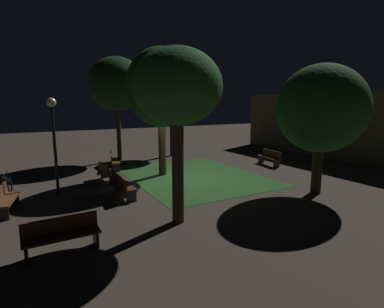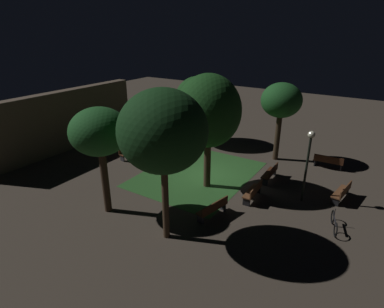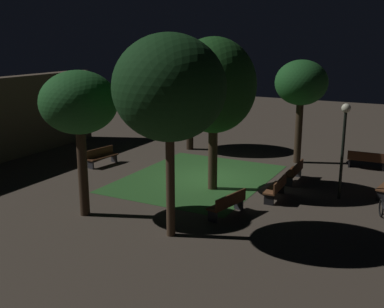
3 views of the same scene
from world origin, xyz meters
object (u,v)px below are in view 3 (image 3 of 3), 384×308
Objects in this scene: tree_back_right at (79,104)px; tree_tall_center at (214,86)px; bench_front_left at (228,204)px; tree_left_canopy at (169,89)px; tree_back_left at (190,90)px; bench_lawn_edge at (367,160)px; lamp_post_plaza_west at (344,134)px; bench_back_row at (277,188)px; bench_front_right at (295,171)px; bicycle at (384,213)px; tree_lawn_side at (301,84)px; bench_path_side at (101,156)px.

tree_tall_center is (4.95, -2.88, 0.31)m from tree_back_right.
tree_left_canopy is (-2.44, 0.99, 4.38)m from bench_front_left.
tree_tall_center reaches higher than tree_back_left.
lamp_post_plaza_west reaches higher than bench_lawn_edge.
tree_left_canopy is at bearing -170.30° from tree_tall_center.
bench_lawn_edge is (6.37, -2.59, 0.00)m from bench_back_row.
tree_tall_center reaches higher than tree_back_right.
lamp_post_plaza_west reaches higher than bench_front_right.
lamp_post_plaza_west is 3.51m from bicycle.
bench_back_row is 0.34× the size of tree_back_right.
tree_lawn_side is at bearing -89.95° from tree_back_left.
bench_front_right is 5.24m from bicycle.
bench_front_right is at bearing -115.10° from tree_back_left.
tree_tall_center is at bearing 35.24° from bench_front_left.
bench_lawn_edge is 1.09× the size of bicycle.
bicycle is (2.06, -5.13, -0.14)m from bench_front_left.
bicycle is at bearing -133.77° from lamp_post_plaza_west.
bicycle reaches higher than bench_back_row.
tree_left_canopy reaches higher than bench_path_side.
bench_front_right is 9.11m from tree_left_canopy.
tree_back_right is 5.73m from tree_tall_center.
tree_tall_center is (-6.02, -4.30, 0.97)m from tree_back_left.
bench_back_row is 7.07m from tree_lawn_side.
tree_back_left is at bearing 90.05° from tree_lawn_side.
tree_tall_center is (-2.67, 2.86, 3.95)m from bench_front_right.
bench_back_row is at bearing -21.48° from tree_left_canopy.
bench_front_right is at bearing -166.57° from tree_lawn_side.
tree_back_right is at bearing -172.61° from tree_back_left.
bench_back_row is 3.39m from lamp_post_plaza_west.
bench_lawn_edge is 4.97m from tree_lawn_side.
bench_back_row is at bearing 157.87° from bench_lawn_edge.
bicycle is at bearing -53.64° from tree_left_canopy.
lamp_post_plaza_west reaches higher than bench_back_row.
bench_front_left is (-5.29, 1.00, 0.00)m from bench_front_right.
bench_front_left is 0.28× the size of tree_left_canopy.
tree_tall_center is at bearing 9.70° from tree_left_canopy.
bench_path_side is 1.11× the size of bicycle.
tree_tall_center is 3.86× the size of bicycle.
tree_tall_center reaches higher than bench_back_row.
bench_front_right is 8.45m from tree_back_left.
tree_back_left is (3.36, 7.17, 2.98)m from bench_front_right.
tree_back_right is at bearing 143.64° from bench_lawn_edge.
bicycle is at bearing -128.06° from bench_front_right.
bicycle is (-3.23, -4.12, -0.14)m from bench_front_right.
tree_tall_center is at bearing -30.22° from tree_back_right.
tree_back_left is (6.02, 7.17, 2.98)m from bench_back_row.
bench_back_row is 2.66m from bench_front_right.
bench_path_side is 10.50m from tree_left_canopy.
bench_front_left is 5.11m from tree_left_canopy.
tree_tall_center is at bearing -96.89° from bench_path_side.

